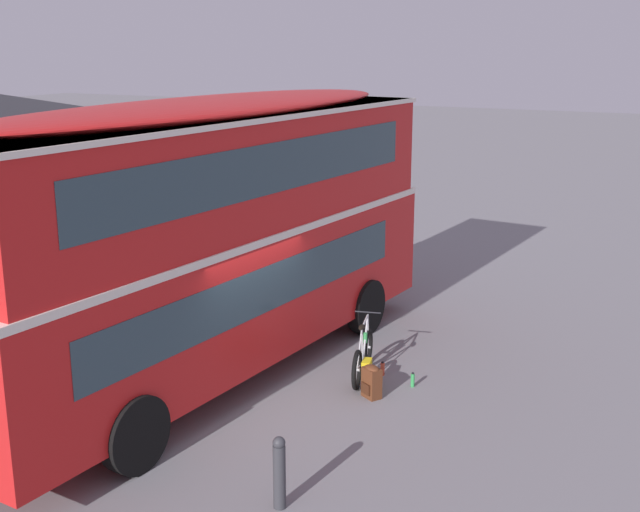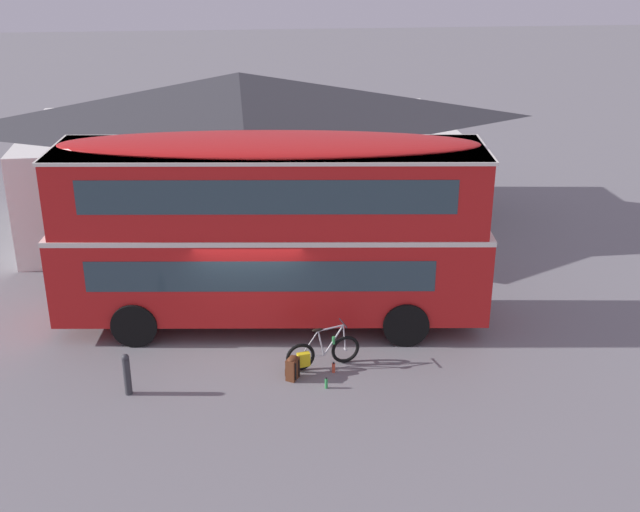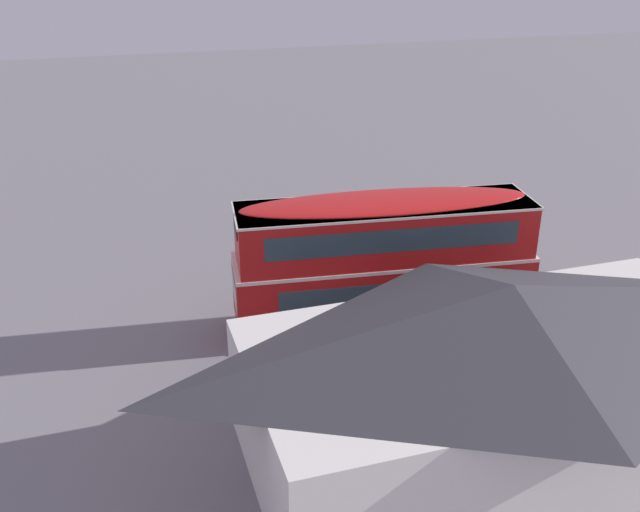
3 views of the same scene
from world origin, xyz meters
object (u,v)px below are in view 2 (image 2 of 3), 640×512
touring_bicycle (321,353)px  water_bottle_red_squeeze (334,368)px  kerb_bollard (127,374)px  water_bottle_green_metal (326,383)px  double_decker_bus (271,224)px  backpack_on_ground (293,368)px

touring_bicycle → water_bottle_red_squeeze: 0.45m
kerb_bollard → water_bottle_red_squeeze: bearing=5.8°
water_bottle_green_metal → double_decker_bus: bearing=107.1°
touring_bicycle → water_bottle_red_squeeze: bearing=-44.0°
water_bottle_red_squeeze → kerb_bollard: kerb_bollard is taller
backpack_on_ground → kerb_bollard: kerb_bollard is taller
touring_bicycle → water_bottle_red_squeeze: size_ratio=6.91×
backpack_on_ground → water_bottle_green_metal: (0.70, -0.46, -0.17)m
water_bottle_red_squeeze → backpack_on_ground: bearing=-168.5°
double_decker_bus → touring_bicycle: double_decker_bus is taller
backpack_on_ground → water_bottle_red_squeeze: backpack_on_ground is taller
double_decker_bus → water_bottle_green_metal: (1.00, -3.25, -2.52)m
touring_bicycle → water_bottle_green_metal: 0.93m
water_bottle_green_metal → kerb_bollard: kerb_bollard is taller
water_bottle_red_squeeze → kerb_bollard: bearing=-174.2°
water_bottle_green_metal → kerb_bollard: bearing=177.4°
touring_bicycle → backpack_on_ground: 0.81m
backpack_on_ground → water_bottle_green_metal: 0.85m
double_decker_bus → water_bottle_red_squeeze: 3.83m
water_bottle_green_metal → kerb_bollard: 4.27m
touring_bicycle → kerb_bollard: (-4.22, -0.71, 0.13)m
backpack_on_ground → kerb_bollard: 3.56m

